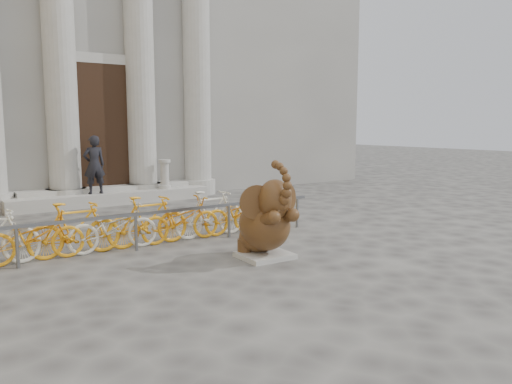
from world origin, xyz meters
TOP-DOWN VIEW (x-y plane):
  - ground at (0.00, 0.00)m, footprint 80.00×80.00m
  - classical_building at (0.00, 14.93)m, footprint 22.00×10.70m
  - entrance_steps at (0.00, 9.40)m, footprint 6.00×1.20m
  - elephant_statue at (0.23, 1.60)m, footprint 1.18×1.31m
  - bike_rack at (-1.50, 3.66)m, footprint 8.19×0.53m
  - pedestrian at (-0.53, 9.16)m, footprint 0.63×0.42m
  - balustrade_post at (1.64, 9.10)m, footprint 0.38×0.38m

SIDE VIEW (x-z plane):
  - ground at x=0.00m, z-range 0.00..0.00m
  - entrance_steps at x=0.00m, z-range 0.00..0.36m
  - bike_rack at x=-1.50m, z-range 0.00..1.00m
  - elephant_statue at x=0.23m, z-range -0.24..1.52m
  - balustrade_post at x=1.64m, z-range 0.32..1.25m
  - pedestrian at x=-0.53m, z-range 0.36..2.06m
  - classical_building at x=0.00m, z-range -0.02..11.98m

